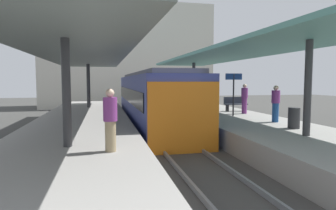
% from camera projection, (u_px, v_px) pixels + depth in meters
% --- Properties ---
extents(ground_plane, '(80.00, 80.00, 0.00)m').
position_uv_depth(ground_plane, '(165.00, 141.00, 13.91)').
color(ground_plane, '#383835').
extents(platform_left, '(4.40, 28.00, 1.00)m').
position_uv_depth(platform_left, '(81.00, 134.00, 13.05)').
color(platform_left, gray).
rests_on(platform_left, ground_plane).
extents(platform_right, '(4.40, 28.00, 1.00)m').
position_uv_depth(platform_right, '(240.00, 128.00, 14.68)').
color(platform_right, gray).
rests_on(platform_right, ground_plane).
extents(track_ballast, '(3.20, 28.00, 0.20)m').
position_uv_depth(track_ballast, '(165.00, 139.00, 13.90)').
color(track_ballast, '#423F3D').
rests_on(track_ballast, ground_plane).
extents(rail_near_side, '(0.08, 28.00, 0.14)m').
position_uv_depth(rail_near_side, '(150.00, 136.00, 13.73)').
color(rail_near_side, slate).
rests_on(rail_near_side, track_ballast).
extents(rail_far_side, '(0.08, 28.00, 0.14)m').
position_uv_depth(rail_far_side, '(180.00, 135.00, 14.04)').
color(rail_far_side, slate).
rests_on(rail_far_side, track_ballast).
extents(commuter_train, '(2.78, 14.60, 3.10)m').
position_uv_depth(commuter_train, '(151.00, 99.00, 17.62)').
color(commuter_train, '#38428C').
rests_on(commuter_train, track_ballast).
extents(canopy_left, '(4.18, 21.00, 3.15)m').
position_uv_depth(canopy_left, '(81.00, 56.00, 14.13)').
color(canopy_left, '#333335').
rests_on(canopy_left, platform_left).
extents(canopy_right, '(4.18, 21.00, 3.33)m').
position_uv_depth(canopy_right, '(229.00, 55.00, 15.74)').
color(canopy_right, '#333335').
rests_on(canopy_right, platform_right).
extents(platform_bench, '(1.40, 0.41, 0.86)m').
position_uv_depth(platform_bench, '(235.00, 103.00, 17.86)').
color(platform_bench, black).
rests_on(platform_bench, platform_right).
extents(platform_sign, '(0.90, 0.08, 2.21)m').
position_uv_depth(platform_sign, '(234.00, 85.00, 15.31)').
color(platform_sign, '#262628').
rests_on(platform_sign, platform_right).
extents(litter_bin, '(0.44, 0.44, 0.80)m').
position_uv_depth(litter_bin, '(294.00, 118.00, 11.35)').
color(litter_bin, '#2D2D30').
rests_on(litter_bin, platform_right).
extents(passenger_near_bench, '(0.36, 0.36, 1.66)m').
position_uv_depth(passenger_near_bench, '(244.00, 98.00, 16.46)').
color(passenger_near_bench, '#7A337A').
rests_on(passenger_near_bench, platform_right).
extents(passenger_mid_platform, '(0.36, 0.36, 1.63)m').
position_uv_depth(passenger_mid_platform, '(276.00, 103.00, 13.06)').
color(passenger_mid_platform, navy).
rests_on(passenger_mid_platform, platform_right).
extents(passenger_far_end, '(0.36, 0.36, 1.63)m').
position_uv_depth(passenger_far_end, '(110.00, 119.00, 7.58)').
color(passenger_far_end, '#998460').
rests_on(passenger_far_end, platform_left).
extents(station_building_backdrop, '(18.00, 6.00, 11.00)m').
position_uv_depth(station_building_backdrop, '(128.00, 57.00, 32.91)').
color(station_building_backdrop, beige).
rests_on(station_building_backdrop, ground_plane).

